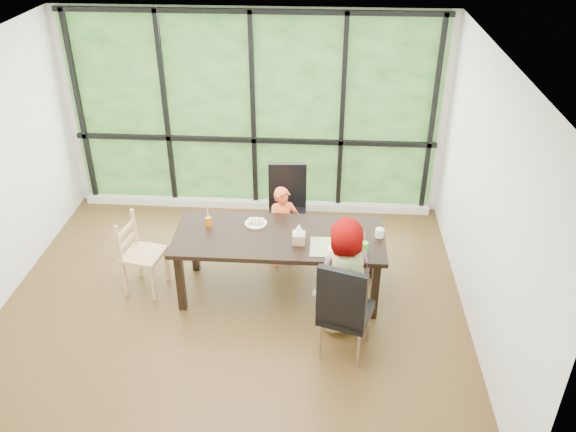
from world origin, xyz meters
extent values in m
plane|color=black|center=(0.00, 0.00, 0.00)|extent=(5.00, 5.00, 0.00)
plane|color=silver|center=(0.00, 2.25, 1.35)|extent=(5.00, 0.00, 5.00)
cube|color=#20491A|center=(0.00, 2.23, 1.35)|extent=(4.80, 0.02, 2.65)
cube|color=silver|center=(0.00, 2.15, 0.05)|extent=(4.80, 0.12, 0.10)
cube|color=black|center=(0.49, 0.26, 0.38)|extent=(2.31, 1.13, 0.75)
cube|color=black|center=(0.52, 1.15, 0.54)|extent=(0.48, 0.48, 1.08)
cube|color=black|center=(1.20, -0.61, 0.54)|extent=(0.58, 0.58, 1.08)
cube|color=tan|center=(-1.01, 0.24, 0.45)|extent=(0.47, 0.48, 0.90)
imported|color=#E25524|center=(0.49, 0.82, 0.51)|extent=(0.43, 0.36, 1.01)
imported|color=slate|center=(1.15, -0.26, 0.63)|extent=(0.73, 0.62, 1.26)
cube|color=tan|center=(1.08, 0.06, 0.75)|extent=(0.50, 0.37, 0.01)
cylinder|color=white|center=(0.22, 0.48, 0.76)|extent=(0.24, 0.24, 0.02)
cylinder|color=white|center=(1.13, 0.03, 0.76)|extent=(0.24, 0.24, 0.01)
cylinder|color=#E26504|center=(-0.29, 0.40, 0.80)|extent=(0.07, 0.07, 0.11)
cylinder|color=#5DD43D|center=(1.37, -0.02, 0.82)|extent=(0.08, 0.08, 0.13)
cylinder|color=white|center=(1.55, 0.31, 0.80)|extent=(0.09, 0.09, 0.09)
cube|color=tan|center=(0.71, 0.13, 0.81)|extent=(0.13, 0.13, 0.11)
cylinder|color=white|center=(-0.29, 0.40, 0.90)|extent=(0.01, 0.04, 0.20)
cylinder|color=pink|center=(1.37, -0.02, 0.92)|extent=(0.01, 0.04, 0.20)
cone|color=white|center=(0.71, 0.13, 0.92)|extent=(0.12, 0.12, 0.11)
camera|label=1|loc=(0.94, -4.98, 4.10)|focal=36.64mm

